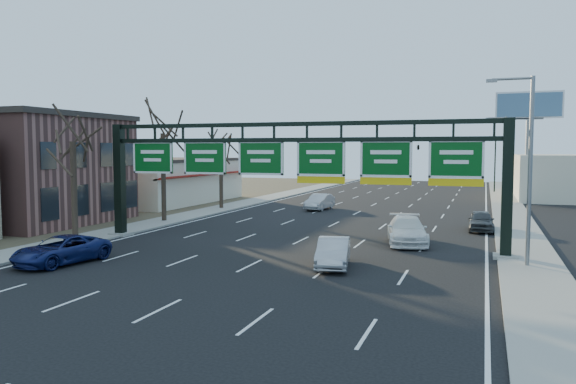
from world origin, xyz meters
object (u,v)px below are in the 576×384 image
at_px(car_blue_suv, 61,250).
at_px(sign_gantry, 293,166).
at_px(car_white_wagon, 407,230).
at_px(car_silver_sedan, 333,253).

bearing_deg(car_blue_suv, sign_gantry, 52.89).
relative_size(sign_gantry, car_white_wagon, 4.51).
height_order(car_blue_suv, car_silver_sedan, car_silver_sedan).
height_order(sign_gantry, car_silver_sedan, sign_gantry).
relative_size(car_silver_sedan, car_white_wagon, 0.76).
relative_size(car_blue_suv, car_silver_sedan, 1.18).
bearing_deg(car_blue_suv, car_silver_sedan, 25.70).
relative_size(sign_gantry, car_silver_sedan, 5.91).
height_order(sign_gantry, car_blue_suv, sign_gantry).
xyz_separation_m(sign_gantry, car_silver_sedan, (3.70, -4.87, -3.94)).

